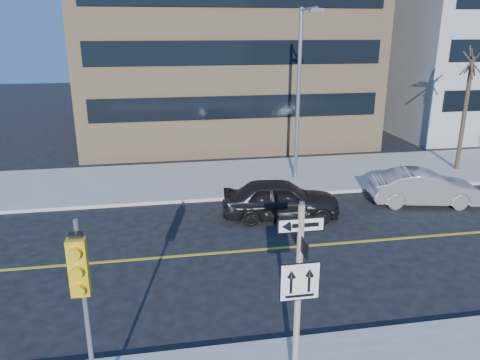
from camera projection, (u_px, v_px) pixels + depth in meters
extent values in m
plane|color=black|center=(267.00, 320.00, 12.21)|extent=(120.00, 120.00, 0.00)
cylinder|color=silver|center=(298.00, 300.00, 9.21)|extent=(0.13, 0.13, 4.00)
cylinder|color=gray|center=(302.00, 203.00, 8.58)|extent=(0.10, 0.10, 0.06)
cube|color=black|center=(301.00, 225.00, 8.71)|extent=(0.92, 0.03, 0.30)
cube|color=black|center=(300.00, 242.00, 8.82)|extent=(0.03, 0.92, 0.30)
cube|color=white|center=(300.00, 282.00, 8.99)|extent=(0.80, 0.03, 0.80)
cylinder|color=gray|center=(87.00, 321.00, 8.54)|extent=(0.09, 0.09, 4.00)
cube|color=yellow|center=(78.00, 267.00, 7.99)|extent=(0.32, 0.22, 1.05)
sphere|color=#8C0705|center=(75.00, 252.00, 7.77)|extent=(0.17, 0.17, 0.17)
sphere|color=black|center=(77.00, 271.00, 7.87)|extent=(0.17, 0.17, 0.17)
sphere|color=black|center=(80.00, 289.00, 7.98)|extent=(0.17, 0.17, 0.17)
imported|color=black|center=(281.00, 199.00, 18.60)|extent=(2.43, 4.84, 1.58)
imported|color=gray|center=(424.00, 188.00, 20.06)|extent=(2.46, 4.75, 1.49)
cylinder|color=gray|center=(298.00, 98.00, 21.90)|extent=(0.18, 0.18, 8.00)
cylinder|color=gray|center=(309.00, 9.00, 19.76)|extent=(0.10, 2.20, 0.10)
cube|color=gray|center=(316.00, 10.00, 18.86)|extent=(0.55, 0.30, 0.16)
cylinder|color=#31261D|center=(464.00, 114.00, 24.01)|extent=(0.22, 0.22, 5.80)
cube|color=tan|center=(216.00, 3.00, 33.19)|extent=(18.00, 18.00, 18.00)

